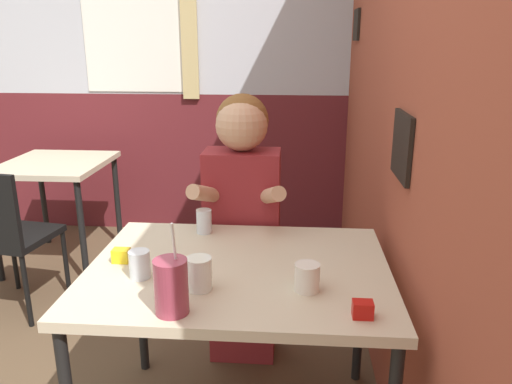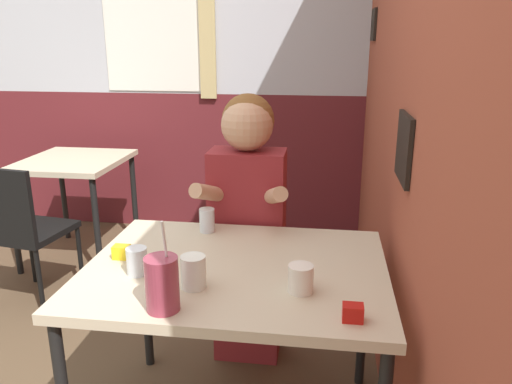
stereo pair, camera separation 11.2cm
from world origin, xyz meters
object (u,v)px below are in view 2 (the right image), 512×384
background_table (74,172)px  person_seated (248,220)px  main_table (236,281)px  chair_near_window (20,225)px  cocktail_pitcher (162,284)px

background_table → person_seated: bearing=-35.6°
main_table → person_seated: size_ratio=0.84×
background_table → person_seated: size_ratio=0.57×
main_table → person_seated: bearing=94.4°
main_table → background_table: 2.06m
background_table → person_seated: person_seated is taller
main_table → person_seated: person_seated is taller
chair_near_window → main_table: bearing=-21.6°
main_table → person_seated: 0.54m
person_seated → main_table: bearing=-85.6°
cocktail_pitcher → main_table: bearing=63.9°
chair_near_window → person_seated: person_seated is taller
main_table → cocktail_pitcher: (-0.16, -0.33, 0.15)m
main_table → chair_near_window: bearing=149.7°
main_table → cocktail_pitcher: bearing=-116.1°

